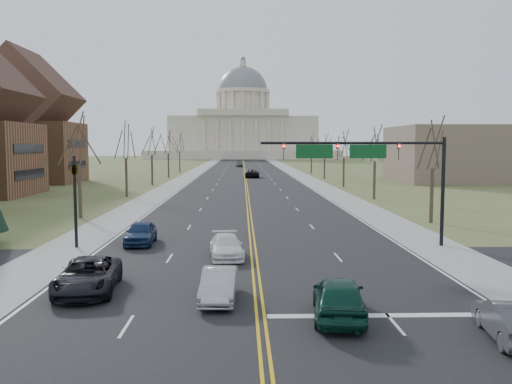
{
  "coord_description": "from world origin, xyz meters",
  "views": [
    {
      "loc": [
        -0.72,
        -21.59,
        6.71
      ],
      "look_at": [
        0.39,
        20.52,
        3.0
      ],
      "focal_mm": 38.0,
      "sensor_mm": 36.0,
      "label": 1
    }
  ],
  "objects": [
    {
      "name": "tree_r_0",
      "position": [
        15.5,
        24.0,
        6.55
      ],
      "size": [
        3.74,
        3.74,
        8.5
      ],
      "color": "#35291F",
      "rests_on": "ground"
    },
    {
      "name": "tree_l_0",
      "position": [
        -15.5,
        28.0,
        6.94
      ],
      "size": [
        3.96,
        3.96,
        9.0
      ],
      "color": "#35291F",
      "rests_on": "ground"
    },
    {
      "name": "car_far_nb",
      "position": [
        1.44,
        88.11,
        0.84
      ],
      "size": [
        3.03,
        6.08,
        1.66
      ],
      "primitive_type": "imported",
      "rotation": [
        0.0,
        0.0,
        3.09
      ],
      "color": "black",
      "rests_on": "road"
    },
    {
      "name": "car_sb_outer_lead",
      "position": [
        -7.72,
        2.74,
        0.77
      ],
      "size": [
        3.01,
        5.66,
        1.52
      ],
      "primitive_type": "imported",
      "rotation": [
        0.0,
        0.0,
        0.09
      ],
      "color": "black",
      "rests_on": "road"
    },
    {
      "name": "edge_line_left",
      "position": [
        -9.8,
        110.0,
        0.01
      ],
      "size": [
        0.15,
        380.0,
        0.01
      ],
      "primitive_type": "cube",
      "color": "silver",
      "rests_on": "road"
    },
    {
      "name": "capitol",
      "position": [
        0.0,
        249.91,
        14.2
      ],
      "size": [
        90.0,
        60.0,
        50.0
      ],
      "color": "beige",
      "rests_on": "ground"
    },
    {
      "name": "car_sb_inner_second",
      "position": [
        -1.64,
        10.09,
        0.68
      ],
      "size": [
        2.28,
        4.75,
        1.33
      ],
      "primitive_type": "imported",
      "rotation": [
        0.0,
        0.0,
        0.09
      ],
      "color": "white",
      "rests_on": "road"
    },
    {
      "name": "tree_r_2",
      "position": [
        15.5,
        64.0,
        6.55
      ],
      "size": [
        3.74,
        3.74,
        8.5
      ],
      "color": "#35291F",
      "rests_on": "ground"
    },
    {
      "name": "tree_l_2",
      "position": [
        -15.5,
        68.0,
        6.94
      ],
      "size": [
        3.96,
        3.96,
        9.0
      ],
      "color": "#35291F",
      "rests_on": "ground"
    },
    {
      "name": "center_line",
      "position": [
        0.0,
        110.0,
        0.01
      ],
      "size": [
        0.42,
        380.0,
        0.01
      ],
      "primitive_type": "cube",
      "color": "gold",
      "rests_on": "road"
    },
    {
      "name": "tree_r_1",
      "position": [
        15.5,
        44.0,
        6.55
      ],
      "size": [
        3.74,
        3.74,
        8.5
      ],
      "color": "#35291F",
      "rests_on": "ground"
    },
    {
      "name": "bldg_right_mass",
      "position": [
        40.0,
        76.0,
        5.0
      ],
      "size": [
        25.0,
        20.0,
        10.0
      ],
      "primitive_type": "cube",
      "color": "#6D614D",
      "rests_on": "ground"
    },
    {
      "name": "car_nb_inner_lead",
      "position": [
        3.01,
        -1.3,
        0.84
      ],
      "size": [
        2.5,
        5.04,
        1.65
      ],
      "primitive_type": "imported",
      "rotation": [
        0.0,
        0.0,
        3.03
      ],
      "color": "#0C3729",
      "rests_on": "road"
    },
    {
      "name": "stop_bar",
      "position": [
        5.0,
        -1.0,
        0.01
      ],
      "size": [
        9.5,
        0.5,
        0.01
      ],
      "primitive_type": "cube",
      "color": "silver",
      "rests_on": "road"
    },
    {
      "name": "ground",
      "position": [
        0.0,
        0.0,
        0.0
      ],
      "size": [
        600.0,
        600.0,
        0.0
      ],
      "primitive_type": "plane",
      "color": "brown",
      "rests_on": "ground"
    },
    {
      "name": "tree_r_3",
      "position": [
        15.5,
        84.0,
        6.55
      ],
      "size": [
        3.74,
        3.74,
        8.5
      ],
      "color": "#35291F",
      "rests_on": "ground"
    },
    {
      "name": "car_far_sb",
      "position": [
        -1.49,
        140.55,
        0.85
      ],
      "size": [
        2.44,
        5.09,
        1.68
      ],
      "primitive_type": "imported",
      "rotation": [
        0.0,
        0.0,
        0.09
      ],
      "color": "#54565C",
      "rests_on": "road"
    },
    {
      "name": "sidewalk_right",
      "position": [
        12.0,
        110.0,
        0.01
      ],
      "size": [
        4.0,
        380.0,
        0.03
      ],
      "primitive_type": "cube",
      "color": "gray",
      "rests_on": "ground"
    },
    {
      "name": "tree_r_4",
      "position": [
        15.5,
        104.0,
        6.55
      ],
      "size": [
        3.74,
        3.74,
        8.5
      ],
      "color": "#35291F",
      "rests_on": "ground"
    },
    {
      "name": "tree_l_1",
      "position": [
        -15.5,
        48.0,
        6.94
      ],
      "size": [
        3.96,
        3.96,
        9.0
      ],
      "color": "#35291F",
      "rests_on": "ground"
    },
    {
      "name": "car_sb_inner_lead",
      "position": [
        -1.71,
        1.24,
        0.69
      ],
      "size": [
        1.58,
        4.19,
        1.36
      ],
      "primitive_type": "imported",
      "rotation": [
        0.0,
        0.0,
        -0.03
      ],
      "color": "#A0A3A8",
      "rests_on": "road"
    },
    {
      "name": "car_nb_outer_lead",
      "position": [
        8.49,
        -3.71,
        0.7
      ],
      "size": [
        2.0,
        4.33,
        1.37
      ],
      "primitive_type": "imported",
      "rotation": [
        0.0,
        0.0,
        3.01
      ],
      "color": "#424449",
      "rests_on": "road"
    },
    {
      "name": "cross_road",
      "position": [
        0.0,
        6.0,
        0.01
      ],
      "size": [
        120.0,
        14.0,
        0.01
      ],
      "primitive_type": "cube",
      "color": "black",
      "rests_on": "ground"
    },
    {
      "name": "edge_line_right",
      "position": [
        9.8,
        110.0,
        0.01
      ],
      "size": [
        0.15,
        380.0,
        0.01
      ],
      "primitive_type": "cube",
      "color": "silver",
      "rests_on": "road"
    },
    {
      "name": "sidewalk_left",
      "position": [
        -12.0,
        110.0,
        0.01
      ],
      "size": [
        4.0,
        380.0,
        0.03
      ],
      "primitive_type": "cube",
      "color": "gray",
      "rests_on": "ground"
    },
    {
      "name": "signal_mast",
      "position": [
        7.45,
        13.5,
        5.76
      ],
      "size": [
        12.12,
        0.44,
        7.2
      ],
      "color": "black",
      "rests_on": "ground"
    },
    {
      "name": "road",
      "position": [
        0.0,
        110.0,
        0.01
      ],
      "size": [
        20.0,
        380.0,
        0.01
      ],
      "primitive_type": "cube",
      "color": "black",
      "rests_on": "ground"
    },
    {
      "name": "tree_l_3",
      "position": [
        -15.5,
        88.0,
        6.94
      ],
      "size": [
        3.96,
        3.96,
        9.0
      ],
      "color": "#35291F",
      "rests_on": "ground"
    },
    {
      "name": "tree_l_4",
      "position": [
        -15.5,
        108.0,
        6.94
      ],
      "size": [
        3.96,
        3.96,
        9.0
      ],
      "color": "#35291F",
      "rests_on": "ground"
    },
    {
      "name": "signal_left",
      "position": [
        -11.5,
        13.5,
        3.71
      ],
      "size": [
        0.32,
        0.36,
        6.0
      ],
      "color": "black",
      "rests_on": "ground"
    },
    {
      "name": "car_sb_outer_second",
      "position": [
        -7.53,
        14.64,
        0.78
      ],
      "size": [
        1.93,
        4.56,
        1.54
      ],
      "primitive_type": "imported",
      "rotation": [
        0.0,
        0.0,
        0.03
      ],
      "color": "navy",
      "rests_on": "road"
    },
    {
      "name": "bldg_left_far",
      "position": [
        -38.0,
        74.0,
        9.54
      ],
      "size": [
        17.1,
        14.28,
        23.25
      ],
      "color": "brown",
      "rests_on": "ground"
    }
  ]
}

